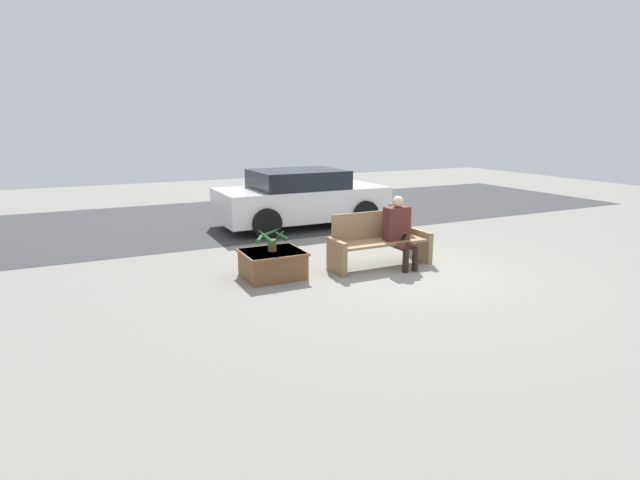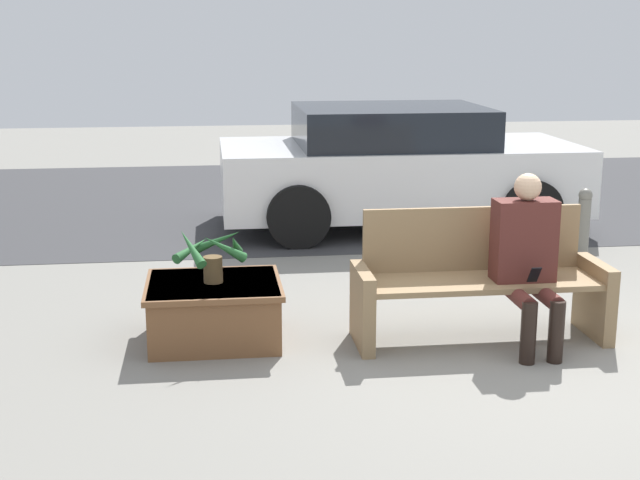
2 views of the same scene
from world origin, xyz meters
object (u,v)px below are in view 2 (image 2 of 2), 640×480
Objects in this scene: person_seated at (527,253)px; planter_box at (214,309)px; bench at (478,281)px; parked_car at (397,166)px; potted_plant at (212,252)px; bollard_post at (584,220)px.

person_seated reaches higher than planter_box.
bench is 1.88× the size of planter_box.
person_seated is 0.31× the size of parked_car.
person_seated reaches higher than potted_plant.
potted_plant is at bearing -120.32° from parked_car.
bench reaches higher than bollard_post.
planter_box is 0.24× the size of parked_car.
parked_car is 5.92× the size of bollard_post.
bollard_post is at bearing 29.09° from potted_plant.
bollard_post is at bearing 51.66° from bench.
planter_box is 1.43× the size of bollard_post.
planter_box is 4.11m from parked_car.
person_seated is 1.27× the size of planter_box.
planter_box is at bearing 174.62° from bench.
person_seated is at bearing -34.16° from bench.
bollard_post is at bearing 58.57° from person_seated.
parked_car is 2.19m from bollard_post.
bench is 3.34× the size of potted_plant.
bollard_post is (1.53, -1.53, -0.32)m from parked_car.
person_seated is 2.79m from bollard_post.
bench is 2.78m from bollard_post.
bench is at bearing -128.34° from bollard_post.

